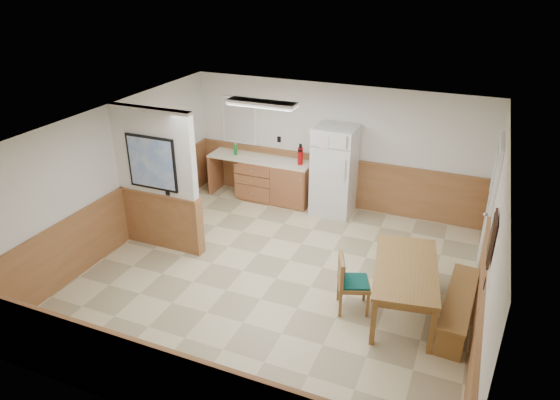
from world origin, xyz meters
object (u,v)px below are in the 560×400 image
at_px(refrigerator, 334,171).
at_px(soap_bottle, 236,150).
at_px(dining_table, 406,272).
at_px(dining_bench, 459,302).
at_px(fire_extinguisher, 300,156).
at_px(dining_chair, 348,280).

xyz_separation_m(refrigerator, soap_bottle, (-2.18, 0.04, 0.12)).
bearing_deg(refrigerator, dining_table, -54.30).
distance_m(refrigerator, dining_bench, 3.76).
bearing_deg(fire_extinguisher, dining_bench, -19.56).
relative_size(dining_bench, soap_bottle, 7.44).
xyz_separation_m(dining_table, dining_bench, (0.76, 0.04, -0.31)).
xyz_separation_m(dining_bench, fire_extinguisher, (-3.35, 2.68, 0.74)).
bearing_deg(refrigerator, dining_bench, -44.40).
xyz_separation_m(dining_chair, fire_extinguisher, (-1.84, 2.96, 0.59)).
xyz_separation_m(refrigerator, dining_table, (1.87, -2.68, -0.23)).
height_order(refrigerator, soap_bottle, refrigerator).
relative_size(fire_extinguisher, soap_bottle, 1.91).
distance_m(dining_chair, soap_bottle, 4.46).
relative_size(refrigerator, soap_bottle, 7.99).
bearing_deg(fire_extinguisher, dining_table, -27.23).
bearing_deg(dining_bench, dining_chair, -166.41).
distance_m(refrigerator, soap_bottle, 2.18).
bearing_deg(dining_bench, soap_bottle, 153.80).
bearing_deg(refrigerator, fire_extinguisher, 178.13).
height_order(refrigerator, dining_chair, refrigerator).
height_order(fire_extinguisher, soap_bottle, fire_extinguisher).
xyz_separation_m(fire_extinguisher, soap_bottle, (-1.45, 0.01, -0.08)).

